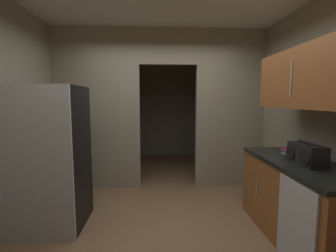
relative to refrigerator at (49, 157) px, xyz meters
name	(u,v)px	position (x,y,z in m)	size (l,w,h in m)	color
ground	(164,234)	(1.39, -0.29, -0.86)	(20.00, 20.00, 0.00)	brown
kitchen_partition	(159,105)	(1.35, 1.29, 0.60)	(3.64, 0.12, 2.76)	gray
adjoining_room_shell	(159,107)	(1.39, 3.06, 0.52)	(3.64, 2.54, 2.76)	gray
refrigerator	(49,157)	(0.00, 0.00, 0.00)	(0.82, 0.79, 1.72)	black
lower_cabinet_run	(300,202)	(2.87, -0.50, -0.41)	(0.68, 1.65, 0.89)	brown
dishwasher	(295,228)	(2.54, -0.96, -0.44)	(0.02, 0.56, 0.83)	#B7BABC
upper_cabinet_counterside	(308,78)	(2.87, -0.50, 0.92)	(0.36, 1.48, 0.63)	brown
boombox	(307,154)	(2.83, -0.60, 0.14)	(0.20, 0.41, 0.24)	black
book_stack	(289,152)	(2.87, -0.23, 0.08)	(0.14, 0.16, 0.09)	black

